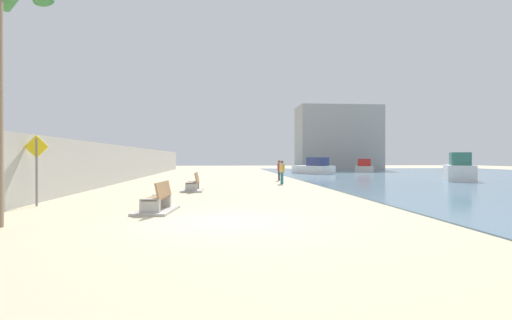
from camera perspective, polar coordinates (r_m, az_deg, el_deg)
name	(u,v)px	position (r m, az deg, el deg)	size (l,w,h in m)	color
ground_plane	(223,182)	(28.75, -4.91, -3.18)	(120.00, 120.00, 0.00)	#C6B793
seawall	(118,164)	(29.66, -19.56, -0.55)	(0.80, 64.00, 2.63)	#ADAAA3
bench_near	(157,205)	(13.03, -14.27, -6.35)	(1.31, 2.20, 0.98)	#ADAAA3
bench_far	(193,187)	(20.81, -9.19, -3.86)	(1.12, 2.11, 0.98)	#ADAAA3
person_walking	(282,170)	(26.32, 3.82, -1.51)	(0.32, 0.47, 1.58)	teal
person_standing	(279,169)	(30.11, 3.39, -1.30)	(0.29, 0.49, 1.57)	#333338
boat_far_left	(314,168)	(42.64, 8.49, -1.12)	(4.17, 5.05, 1.77)	white
boat_mid_bay	(364,167)	(49.87, 15.54, -1.00)	(3.64, 5.18, 1.61)	beige
boat_far_right	(459,170)	(33.43, 27.57, -1.29)	(3.80, 5.09, 2.11)	white
pedestrian_sign	(37,162)	(16.15, -29.43, -0.23)	(0.85, 0.08, 2.58)	slate
harbor_building	(338,138)	(59.33, 11.90, 3.14)	(12.00, 6.00, 9.39)	#9E9E99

